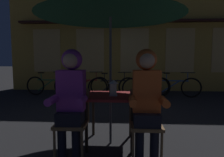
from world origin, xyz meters
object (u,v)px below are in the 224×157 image
at_px(bicycle_third, 113,87).
at_px(bicycle_fifth, 175,87).
at_px(chair_right, 145,119).
at_px(bicycle_nearest, 49,86).
at_px(patio_umbrella, 110,3).
at_px(lantern, 113,87).
at_px(person_left_hooded, 71,92).
at_px(bicycle_second, 85,86).
at_px(bicycle_fourth, 147,87).
at_px(person_right_hooded, 146,93).
at_px(chair_left, 73,118).
at_px(cafe_table, 111,102).

relative_size(bicycle_third, bicycle_fifth, 1.00).
height_order(chair_right, bicycle_fifth, chair_right).
bearing_deg(bicycle_third, bicycle_nearest, 177.08).
relative_size(patio_umbrella, bicycle_third, 1.39).
xyz_separation_m(bicycle_third, bicycle_fifth, (2.07, 0.11, 0.00)).
bearing_deg(bicycle_third, bicycle_fifth, 2.97).
height_order(lantern, chair_right, lantern).
xyz_separation_m(person_left_hooded, bicycle_second, (-0.66, 4.31, -0.50)).
relative_size(bicycle_fourth, bicycle_fifth, 0.99).
bearing_deg(lantern, person_left_hooded, -144.78).
xyz_separation_m(bicycle_fourth, bicycle_fifth, (0.95, 0.16, 0.00)).
distance_m(person_left_hooded, bicycle_third, 4.20).
bearing_deg(lantern, person_right_hooded, -40.51).
xyz_separation_m(chair_left, bicycle_second, (-0.66, 4.25, -0.14)).
xyz_separation_m(bicycle_nearest, bicycle_fourth, (3.34, -0.16, 0.00)).
bearing_deg(bicycle_nearest, bicycle_third, -2.92).
distance_m(lantern, bicycle_fourth, 3.88).
height_order(cafe_table, patio_umbrella, patio_umbrella).
distance_m(chair_left, bicycle_fifth, 4.84).
distance_m(chair_right, person_left_hooded, 1.03).
bearing_deg(bicycle_second, cafe_table, -73.57).
height_order(bicycle_nearest, bicycle_fifth, same).
distance_m(person_right_hooded, bicycle_fifth, 4.52).
bearing_deg(bicycle_fifth, cafe_table, -116.38).
bearing_deg(bicycle_fifth, lantern, -115.51).
bearing_deg(bicycle_third, chair_left, -94.34).
bearing_deg(patio_umbrella, person_right_hooded, -41.57).
bearing_deg(chair_left, bicycle_nearest, 114.42).
bearing_deg(chair_left, chair_right, 0.00).
bearing_deg(chair_left, bicycle_fourth, 70.55).
distance_m(bicycle_nearest, bicycle_second, 1.25).
relative_size(person_right_hooded, bicycle_fifth, 0.84).
bearing_deg(patio_umbrella, bicycle_third, 92.59).
xyz_separation_m(patio_umbrella, person_left_hooded, (-0.48, -0.43, -1.21)).
distance_m(chair_left, bicycle_nearest, 4.63).
bearing_deg(bicycle_second, lantern, -73.18).
xyz_separation_m(patio_umbrella, bicycle_second, (-1.14, 3.88, -1.71)).
relative_size(person_left_hooded, bicycle_nearest, 0.83).
distance_m(cafe_table, chair_right, 0.62).
distance_m(cafe_table, bicycle_fifth, 4.30).
xyz_separation_m(person_left_hooded, bicycle_nearest, (-1.91, 4.27, -0.50)).
bearing_deg(bicycle_third, cafe_table, -87.41).
bearing_deg(lantern, bicycle_nearest, 122.02).
xyz_separation_m(lantern, bicycle_fifth, (1.86, 3.89, -0.51)).
bearing_deg(bicycle_second, person_left_hooded, -81.24).
bearing_deg(chair_right, bicycle_fifth, 71.30).
distance_m(bicycle_second, bicycle_third, 0.99).
bearing_deg(chair_right, person_left_hooded, -176.61).
xyz_separation_m(person_left_hooded, bicycle_third, (0.31, 4.16, -0.50)).
bearing_deg(person_right_hooded, patio_umbrella, 138.43).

